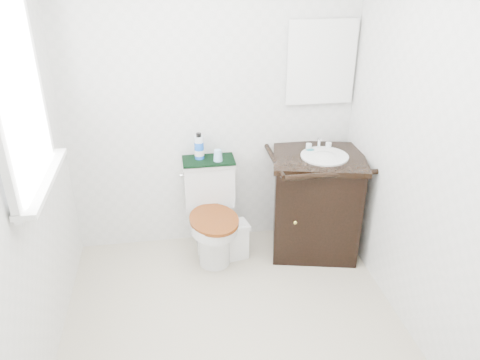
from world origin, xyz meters
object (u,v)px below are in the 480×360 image
object	(u,v)px
mouthwash_bottle	(199,147)
cup	(218,155)
vanity	(316,201)
trash_bin	(235,240)
toilet	(212,216)

from	to	relation	value
mouthwash_bottle	cup	bearing A→B (deg)	-25.53
vanity	trash_bin	size ratio (longest dim) A/B	3.09
mouthwash_bottle	cup	size ratio (longest dim) A/B	2.37
toilet	mouthwash_bottle	world-z (taller)	mouthwash_bottle
vanity	cup	size ratio (longest dim) A/B	10.64
toilet	trash_bin	distance (m)	0.26
cup	vanity	bearing A→B (deg)	-11.31
toilet	cup	bearing A→B (deg)	49.95
trash_bin	mouthwash_bottle	bearing A→B (deg)	134.53
vanity	cup	bearing A→B (deg)	168.69
mouthwash_bottle	toilet	bearing A→B (deg)	-65.94
mouthwash_bottle	trash_bin	bearing A→B (deg)	-45.47
mouthwash_bottle	cup	xyz separation A→B (m)	(0.13, -0.06, -0.05)
toilet	trash_bin	world-z (taller)	toilet
vanity	cup	distance (m)	0.85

